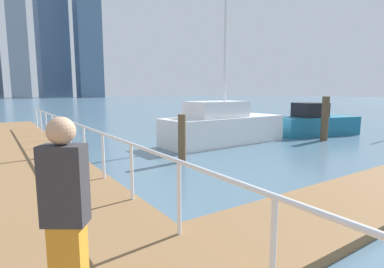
% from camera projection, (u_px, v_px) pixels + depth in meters
% --- Properties ---
extents(ground_plane, '(300.00, 300.00, 0.00)m').
position_uv_depth(ground_plane, '(128.00, 143.00, 14.03)').
color(ground_plane, slate).
extents(boardwalk_railing, '(0.06, 30.24, 1.08)m').
position_uv_depth(boardwalk_railing, '(179.00, 176.00, 4.13)').
color(boardwalk_railing, white).
rests_on(boardwalk_railing, boardwalk).
extents(dock_piling_1, '(0.27, 0.27, 1.65)m').
position_uv_depth(dock_piling_1, '(182.00, 138.00, 10.21)').
color(dock_piling_1, brown).
rests_on(dock_piling_1, ground_plane).
extents(dock_piling_2, '(0.35, 0.35, 2.17)m').
position_uv_depth(dock_piling_2, '(325.00, 119.00, 14.79)').
color(dock_piling_2, brown).
rests_on(dock_piling_2, ground_plane).
extents(moored_boat_2, '(5.03, 2.82, 1.80)m').
position_uv_depth(moored_boat_2, '(315.00, 123.00, 16.76)').
color(moored_boat_2, '#1E6B8C').
rests_on(moored_boat_2, ground_plane).
extents(moored_boat_3, '(6.18, 2.28, 8.55)m').
position_uv_depth(moored_boat_3, '(223.00, 126.00, 13.96)').
color(moored_boat_3, white).
rests_on(moored_boat_3, ground_plane).
extents(pedestrian_2, '(0.42, 0.39, 1.79)m').
position_uv_depth(pedestrian_2, '(66.00, 216.00, 2.57)').
color(pedestrian_2, orange).
rests_on(pedestrian_2, boardwalk).
extents(skyline_tower_3, '(7.48, 13.10, 56.89)m').
position_uv_depth(skyline_tower_3, '(16.00, 20.00, 109.51)').
color(skyline_tower_3, gray).
rests_on(skyline_tower_3, ground_plane).
extents(skyline_tower_4, '(12.82, 9.50, 41.15)m').
position_uv_depth(skyline_tower_4, '(53.00, 49.00, 129.70)').
color(skyline_tower_4, slate).
rests_on(skyline_tower_4, ground_plane).
extents(skyline_tower_5, '(9.84, 8.77, 68.45)m').
position_uv_depth(skyline_tower_5, '(87.00, 15.00, 125.05)').
color(skyline_tower_5, slate).
rests_on(skyline_tower_5, ground_plane).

